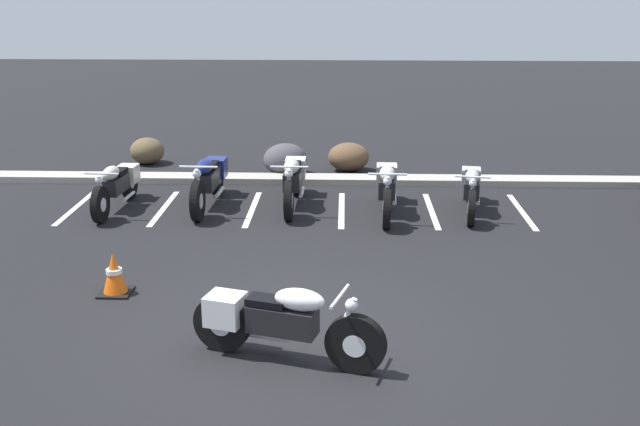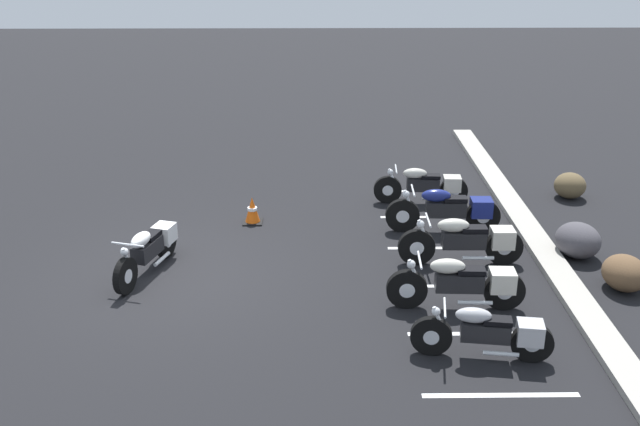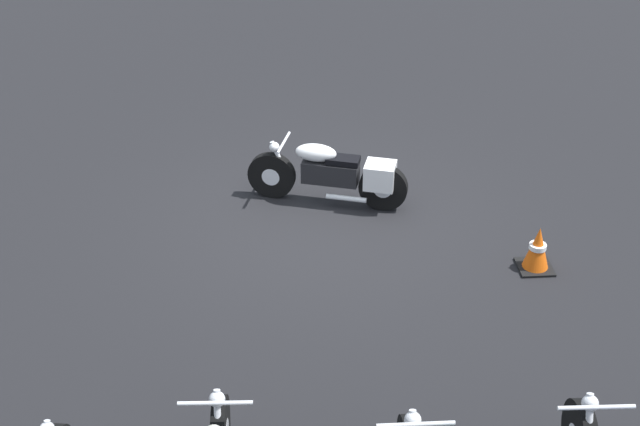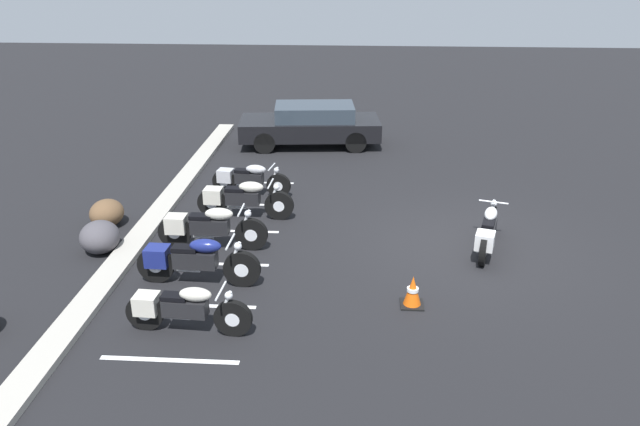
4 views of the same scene
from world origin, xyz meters
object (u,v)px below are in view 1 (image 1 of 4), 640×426
motorcycle_white_featured (277,321)px  traffic_cone (114,275)px  landscape_rock_0 (349,157)px  landscape_rock_2 (285,159)px  landscape_rock_1 (147,151)px  parked_bike_0 (117,184)px  parked_bike_3 (387,186)px  parked_bike_2 (293,179)px  parked_bike_4 (471,187)px  parked_bike_1 (209,179)px

motorcycle_white_featured → traffic_cone: size_ratio=3.73×
landscape_rock_0 → landscape_rock_2: 1.34m
landscape_rock_0 → landscape_rock_1: landscape_rock_0 is taller
parked_bike_0 → landscape_rock_0: size_ratio=2.40×
parked_bike_3 → landscape_rock_2: bearing=-139.5°
parked_bike_2 → landscape_rock_0: parked_bike_2 is taller
parked_bike_3 → landscape_rock_2: parked_bike_3 is taller
parked_bike_2 → landscape_rock_2: 2.15m
parked_bike_2 → traffic_cone: bearing=-25.9°
parked_bike_4 → traffic_cone: parked_bike_4 is taller
landscape_rock_0 → landscape_rock_2: landscape_rock_2 is taller
landscape_rock_1 → traffic_cone: 7.11m
parked_bike_1 → parked_bike_0: bearing=-79.4°
parked_bike_2 → traffic_cone: size_ratio=4.07×
landscape_rock_1 → landscape_rock_2: bearing=-15.5°
parked_bike_3 → traffic_cone: 5.14m
landscape_rock_0 → traffic_cone: 7.15m
parked_bike_4 → motorcycle_white_featured: bearing=-19.7°
parked_bike_3 → traffic_cone: parked_bike_3 is taller
motorcycle_white_featured → parked_bike_2: parked_bike_2 is taller
motorcycle_white_featured → parked_bike_4: bearing=78.6°
parked_bike_2 → parked_bike_4: bearing=85.3°
parked_bike_0 → parked_bike_1: bearing=102.0°
motorcycle_white_featured → landscape_rock_1: 9.35m
parked_bike_3 → parked_bike_1: bearing=-93.0°
parked_bike_0 → landscape_rock_1: size_ratio=2.79×
landscape_rock_2 → traffic_cone: 6.36m
parked_bike_2 → landscape_rock_1: bearing=-130.8°
landscape_rock_1 → parked_bike_1: bearing=-58.2°
motorcycle_white_featured → landscape_rock_2: (-0.52, 7.79, -0.12)m
motorcycle_white_featured → parked_bike_0: 6.27m
parked_bike_0 → landscape_rock_2: parked_bike_0 is taller
parked_bike_1 → landscape_rock_0: (2.47, 2.56, -0.18)m
parked_bike_3 → landscape_rock_1: 6.02m
parked_bike_0 → traffic_cone: size_ratio=3.70×
parked_bike_2 → parked_bike_1: bearing=-86.5°
landscape_rock_2 → traffic_cone: size_ratio=1.60×
parked_bike_0 → traffic_cone: parked_bike_0 is taller
landscape_rock_1 → landscape_rock_0: bearing=-6.4°
motorcycle_white_featured → parked_bike_3: parked_bike_3 is taller
parked_bike_1 → landscape_rock_1: size_ratio=3.10×
landscape_rock_2 → parked_bike_0: bearing=-138.4°
landscape_rock_0 → landscape_rock_2: bearing=-164.4°
landscape_rock_0 → traffic_cone: (-2.99, -6.49, -0.04)m
parked_bike_1 → landscape_rock_2: parked_bike_1 is taller
motorcycle_white_featured → traffic_cone: motorcycle_white_featured is taller
parked_bike_1 → parked_bike_4: 4.57m
traffic_cone → parked_bike_4: bearing=36.2°
motorcycle_white_featured → landscape_rock_1: bearing=129.2°
parked_bike_2 → parked_bike_4: size_ratio=1.12×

